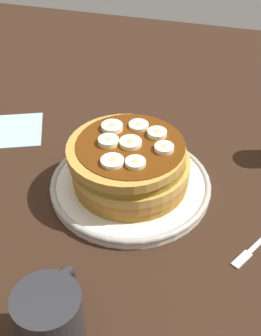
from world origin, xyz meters
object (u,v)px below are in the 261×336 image
(fork, at_px, (258,244))
(banana_slice_2, at_px, (137,125))
(banana_slice_1, at_px, (108,141))
(napkin, at_px, (13,130))
(plate, at_px, (130,185))
(banana_slice_3, at_px, (112,162))
(banana_slice_7, at_px, (135,163))
(banana_slice_6, at_px, (112,127))
(banana_slice_5, at_px, (164,147))
(coffee_mug, at_px, (51,317))
(banana_slice_0, at_px, (133,145))
(banana_slice_4, at_px, (157,133))
(pancake_stack, at_px, (128,164))

(fork, bearing_deg, banana_slice_2, 61.00)
(banana_slice_1, xyz_separation_m, napkin, (0.11, 0.23, -0.09))
(banana_slice_1, height_order, banana_slice_2, banana_slice_1)
(plate, relative_size, napkin, 2.36)
(banana_slice_3, distance_m, banana_slice_7, 0.03)
(banana_slice_1, relative_size, banana_slice_3, 0.92)
(plate, xyz_separation_m, banana_slice_6, (0.03, 0.04, 0.09))
(banana_slice_2, height_order, banana_slice_5, banana_slice_5)
(plate, bearing_deg, coffee_mug, 176.15)
(banana_slice_2, relative_size, banana_slice_3, 0.93)
(banana_slice_1, relative_size, banana_slice_6, 0.92)
(banana_slice_6, distance_m, banana_slice_7, 0.09)
(banana_slice_0, height_order, banana_slice_4, same)
(banana_slice_4, relative_size, coffee_mug, 0.27)
(napkin, bearing_deg, banana_slice_3, -121.33)
(banana_slice_0, bearing_deg, napkin, 68.29)
(pancake_stack, xyz_separation_m, banana_slice_2, (0.05, -0.00, 0.04))
(banana_slice_3, distance_m, napkin, 0.30)
(plate, height_order, banana_slice_2, banana_slice_2)
(banana_slice_5, distance_m, fork, 0.19)
(pancake_stack, bearing_deg, banana_slice_3, 168.06)
(pancake_stack, bearing_deg, coffee_mug, 176.87)
(pancake_stack, xyz_separation_m, banana_slice_6, (0.03, 0.03, 0.04))
(banana_slice_2, height_order, fork, banana_slice_2)
(banana_slice_7, bearing_deg, banana_slice_5, -34.91)
(banana_slice_3, height_order, coffee_mug, banana_slice_3)
(coffee_mug, height_order, fork, coffee_mug)
(banana_slice_1, relative_size, banana_slice_2, 0.99)
(banana_slice_3, height_order, napkin, banana_slice_3)
(pancake_stack, height_order, banana_slice_6, banana_slice_6)
(banana_slice_7, bearing_deg, fork, -97.05)
(banana_slice_2, bearing_deg, napkin, 78.72)
(banana_slice_1, xyz_separation_m, banana_slice_3, (-0.04, -0.02, -0.00))
(plate, distance_m, banana_slice_7, 0.10)
(banana_slice_3, bearing_deg, banana_slice_2, -6.44)
(plate, bearing_deg, banana_slice_7, -156.36)
(coffee_mug, bearing_deg, banana_slice_7, -9.18)
(banana_slice_2, distance_m, coffee_mug, 0.33)
(banana_slice_0, height_order, banana_slice_1, banana_slice_1)
(napkin, bearing_deg, banana_slice_7, -117.35)
(pancake_stack, xyz_separation_m, banana_slice_3, (-0.05, 0.01, 0.04))
(banana_slice_1, bearing_deg, banana_slice_4, -59.06)
(banana_slice_0, height_order, banana_slice_6, banana_slice_6)
(banana_slice_4, bearing_deg, fork, -120.08)
(banana_slice_2, bearing_deg, banana_slice_3, 173.56)
(banana_slice_1, bearing_deg, banana_slice_3, -156.03)
(banana_slice_3, bearing_deg, plate, -15.44)
(banana_slice_1, distance_m, coffee_mug, 0.28)
(banana_slice_2, relative_size, banana_slice_7, 1.06)
(banana_slice_0, relative_size, banana_slice_5, 1.16)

